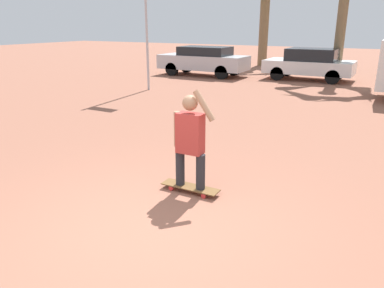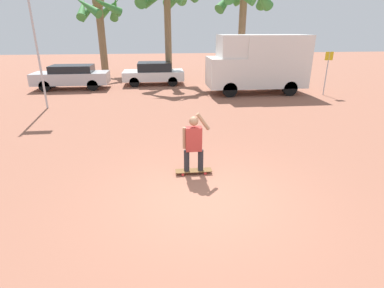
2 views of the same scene
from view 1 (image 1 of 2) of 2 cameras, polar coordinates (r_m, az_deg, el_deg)
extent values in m
plane|color=#935B47|center=(4.94, -6.06, -12.61)|extent=(80.00, 80.00, 0.00)
cube|color=brown|center=(5.84, -0.27, -6.55)|extent=(0.93, 0.25, 0.02)
cylinder|color=red|center=(5.91, -3.21, -6.75)|extent=(0.07, 0.03, 0.07)
cylinder|color=red|center=(6.07, -2.17, -6.04)|extent=(0.07, 0.03, 0.07)
cylinder|color=red|center=(5.66, 1.78, -7.92)|extent=(0.07, 0.03, 0.07)
cylinder|color=red|center=(5.82, 2.71, -7.14)|extent=(0.07, 0.03, 0.07)
cylinder|color=#28282D|center=(5.81, -1.82, -3.64)|extent=(0.14, 0.14, 0.55)
cylinder|color=#28282D|center=(5.65, 1.31, -4.28)|extent=(0.14, 0.14, 0.55)
cube|color=#B23833|center=(5.54, -0.29, 1.64)|extent=(0.40, 0.22, 0.61)
sphere|color=#A37556|center=(5.43, -0.29, 6.30)|extent=(0.23, 0.23, 0.23)
cylinder|color=#A37556|center=(5.64, -2.32, 2.28)|extent=(0.09, 0.09, 0.54)
cylinder|color=#A37556|center=(5.33, 1.86, 5.85)|extent=(0.35, 0.09, 0.45)
cylinder|color=black|center=(17.86, 12.86, 10.42)|extent=(0.62, 0.22, 0.62)
cylinder|color=black|center=(19.50, 14.31, 10.91)|extent=(0.62, 0.22, 0.62)
cylinder|color=black|center=(17.35, 20.63, 9.53)|extent=(0.62, 0.22, 0.62)
cylinder|color=black|center=(19.04, 21.45, 10.09)|extent=(0.62, 0.22, 0.62)
cube|color=white|center=(18.37, 17.38, 11.17)|extent=(3.90, 1.94, 0.58)
cube|color=black|center=(18.30, 17.85, 12.86)|extent=(2.15, 1.70, 0.54)
cylinder|color=black|center=(19.09, -3.08, 11.33)|extent=(0.65, 0.22, 0.65)
cylinder|color=black|center=(20.35, -0.84, 11.77)|extent=(0.65, 0.22, 0.65)
cylinder|color=black|center=(17.81, 4.54, 10.83)|extent=(0.65, 0.22, 0.65)
cylinder|color=black|center=(19.16, 6.41, 11.28)|extent=(0.65, 0.22, 0.65)
cube|color=#BCBCC1|center=(19.03, 1.68, 12.36)|extent=(4.40, 1.70, 0.68)
cube|color=black|center=(18.93, 2.00, 13.99)|extent=(2.42, 1.50, 0.42)
cylinder|color=brown|center=(19.06, 21.99, 18.12)|extent=(0.44, 0.44, 5.95)
cylinder|color=brown|center=(24.04, 10.95, 17.95)|extent=(0.55, 0.55, 5.29)
cylinder|color=#B7B7BC|center=(14.83, -7.00, 18.92)|extent=(0.09, 0.09, 5.59)
camera|label=2|loc=(4.19, -98.57, 11.88)|focal=28.00mm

